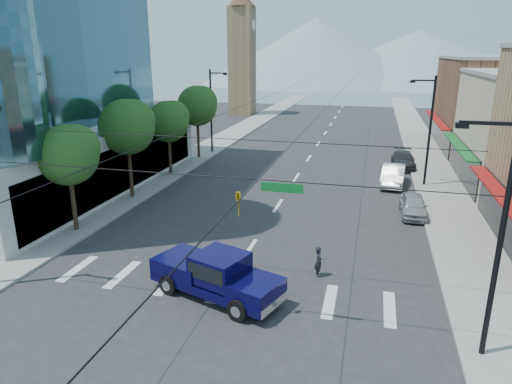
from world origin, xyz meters
TOP-DOWN VIEW (x-y plane):
  - ground at (0.00, 0.00)m, footprint 160.00×160.00m
  - sidewalk_left at (-12.00, 40.00)m, footprint 4.00×120.00m
  - sidewalk_right at (12.00, 40.00)m, footprint 4.00×120.00m
  - shop_far at (20.00, 40.00)m, footprint 12.00×18.00m
  - clock_tower at (-16.50, 62.00)m, footprint 4.80×4.80m
  - mountain_left at (-15.00, 150.00)m, footprint 80.00×80.00m
  - mountain_right at (20.00, 160.00)m, footprint 90.00×90.00m
  - tree_near at (-11.07, 6.10)m, footprint 3.65×3.64m
  - tree_midnear at (-11.07, 13.10)m, footprint 4.09×4.09m
  - tree_midfar at (-11.07, 20.10)m, footprint 3.65×3.64m
  - tree_far at (-11.07, 27.10)m, footprint 4.09×4.09m
  - signal_rig at (0.19, -1.00)m, footprint 21.80×0.20m
  - lamp_pole_nw at (-10.67, 30.00)m, footprint 2.00×0.25m
  - lamp_pole_ne at (10.67, 22.00)m, footprint 2.00×0.25m
  - pickup_truck at (-0.12, 0.70)m, footprint 6.71×4.19m
  - pedestrian at (4.17, 3.84)m, footprint 0.57×0.67m
  - parked_car_near at (9.40, 14.26)m, footprint 1.79×4.26m
  - parked_car_mid at (8.25, 21.68)m, footprint 2.23×5.24m
  - parked_car_far at (9.40, 28.25)m, footprint 2.17×5.20m

SIDE VIEW (x-z plane):
  - ground at x=0.00m, z-range 0.00..0.00m
  - sidewalk_left at x=-12.00m, z-range 0.00..0.15m
  - sidewalk_right at x=12.00m, z-range 0.00..0.15m
  - parked_car_near at x=9.40m, z-range 0.00..1.44m
  - parked_car_far at x=9.40m, z-range 0.00..1.50m
  - pedestrian at x=4.17m, z-range 0.00..1.57m
  - parked_car_mid at x=8.25m, z-range 0.00..1.68m
  - pickup_truck at x=-0.12m, z-range 0.04..2.19m
  - signal_rig at x=0.19m, z-range 0.14..9.14m
  - lamp_pole_nw at x=-10.67m, z-range 0.44..9.44m
  - lamp_pole_ne at x=10.67m, z-range 0.44..9.44m
  - tree_near at x=-11.07m, z-range 1.64..8.34m
  - tree_midfar at x=-11.07m, z-range 1.64..8.34m
  - shop_far at x=20.00m, z-range 0.00..10.00m
  - tree_midnear at x=-11.07m, z-range 1.83..9.35m
  - tree_far at x=-11.07m, z-range 1.83..9.35m
  - mountain_right at x=20.00m, z-range 0.00..18.00m
  - clock_tower at x=-16.50m, z-range 0.44..20.84m
  - mountain_left at x=-15.00m, z-range 0.00..22.00m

